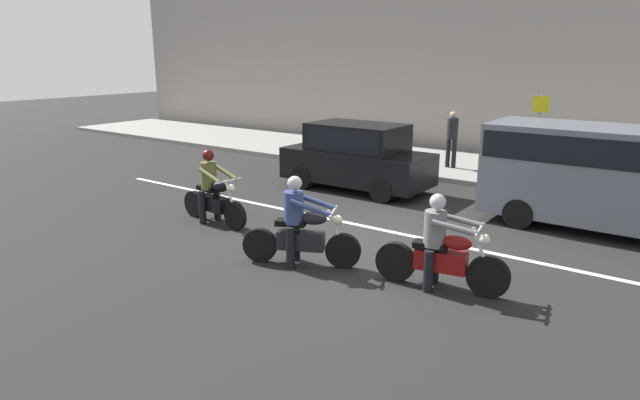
# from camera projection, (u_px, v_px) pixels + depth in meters

# --- Properties ---
(ground_plane) EXTENTS (80.00, 80.00, 0.00)m
(ground_plane) POSITION_uv_depth(u_px,v_px,m) (364.00, 243.00, 10.77)
(ground_plane) COLOR black
(sidewalk_slab) EXTENTS (40.00, 4.40, 0.14)m
(sidewalk_slab) POSITION_uv_depth(u_px,v_px,m) (500.00, 171.00, 16.99)
(sidewalk_slab) COLOR gray
(sidewalk_slab) RESTS_ON ground_plane
(lane_marking_stripe) EXTENTS (18.00, 0.14, 0.01)m
(lane_marking_stripe) POSITION_uv_depth(u_px,v_px,m) (410.00, 236.00, 11.17)
(lane_marking_stripe) COLOR silver
(lane_marking_stripe) RESTS_ON ground_plane
(motorcycle_with_rider_olive) EXTENTS (2.02, 0.70, 1.61)m
(motorcycle_with_rider_olive) POSITION_uv_depth(u_px,v_px,m) (213.00, 193.00, 11.87)
(motorcycle_with_rider_olive) COLOR black
(motorcycle_with_rider_olive) RESTS_ON ground_plane
(motorcycle_with_rider_gray) EXTENTS (2.10, 0.76, 1.53)m
(motorcycle_with_rider_gray) POSITION_uv_depth(u_px,v_px,m) (441.00, 251.00, 8.51)
(motorcycle_with_rider_gray) COLOR black
(motorcycle_with_rider_gray) RESTS_ON ground_plane
(motorcycle_with_rider_denim_blue) EXTENTS (1.96, 1.06, 1.59)m
(motorcycle_with_rider_denim_blue) POSITION_uv_depth(u_px,v_px,m) (300.00, 229.00, 9.49)
(motorcycle_with_rider_denim_blue) COLOR black
(motorcycle_with_rider_denim_blue) RESTS_ON ground_plane
(parked_hatchback_black) EXTENTS (4.02, 1.76, 1.80)m
(parked_hatchback_black) POSITION_uv_depth(u_px,v_px,m) (357.00, 156.00, 14.73)
(parked_hatchback_black) COLOR black
(parked_hatchback_black) RESTS_ON ground_plane
(parked_van_slate_gray) EXTENTS (4.88, 1.96, 2.16)m
(parked_van_slate_gray) POSITION_uv_depth(u_px,v_px,m) (611.00, 172.00, 11.17)
(parked_van_slate_gray) COLOR slate
(parked_van_slate_gray) RESTS_ON ground_plane
(street_sign_post) EXTENTS (0.44, 0.08, 2.36)m
(street_sign_post) POSITION_uv_depth(u_px,v_px,m) (538.00, 129.00, 15.20)
(street_sign_post) COLOR gray
(street_sign_post) RESTS_ON sidewalk_slab
(pedestrian_bystander) EXTENTS (0.34, 0.34, 1.74)m
(pedestrian_bystander) POSITION_uv_depth(u_px,v_px,m) (452.00, 135.00, 16.94)
(pedestrian_bystander) COLOR black
(pedestrian_bystander) RESTS_ON sidewalk_slab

